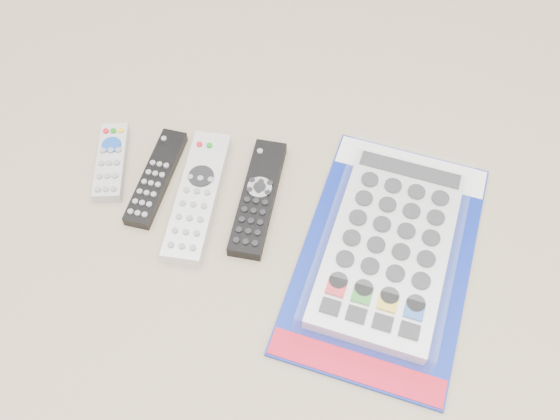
# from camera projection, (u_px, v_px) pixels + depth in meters

# --- Properties ---
(remote_small_grey) EXTENTS (0.07, 0.14, 0.02)m
(remote_small_grey) POSITION_uv_depth(u_px,v_px,m) (111.00, 162.00, 0.94)
(remote_small_grey) COLOR #A9A9AB
(remote_small_grey) RESTS_ON ground
(remote_slim_black) EXTENTS (0.05, 0.18, 0.02)m
(remote_slim_black) POSITION_uv_depth(u_px,v_px,m) (156.00, 178.00, 0.93)
(remote_slim_black) COLOR black
(remote_slim_black) RESTS_ON ground
(remote_silver_dvd) EXTENTS (0.06, 0.22, 0.03)m
(remote_silver_dvd) POSITION_uv_depth(u_px,v_px,m) (198.00, 196.00, 0.91)
(remote_silver_dvd) COLOR silver
(remote_silver_dvd) RESTS_ON ground
(remote_large_black) EXTENTS (0.06, 0.20, 0.02)m
(remote_large_black) POSITION_uv_depth(u_px,v_px,m) (258.00, 198.00, 0.91)
(remote_large_black) COLOR black
(remote_large_black) RESTS_ON ground
(jumbo_remote_packaged) EXTENTS (0.29, 0.41, 0.05)m
(jumbo_remote_packaged) POSITION_uv_depth(u_px,v_px,m) (389.00, 246.00, 0.85)
(jumbo_remote_packaged) COLOR navy
(jumbo_remote_packaged) RESTS_ON ground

